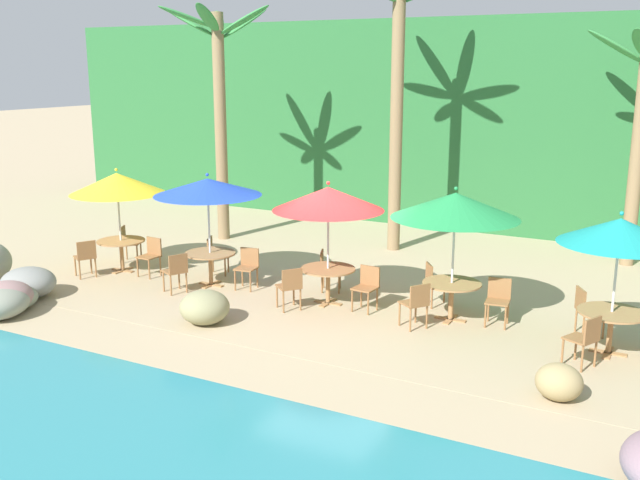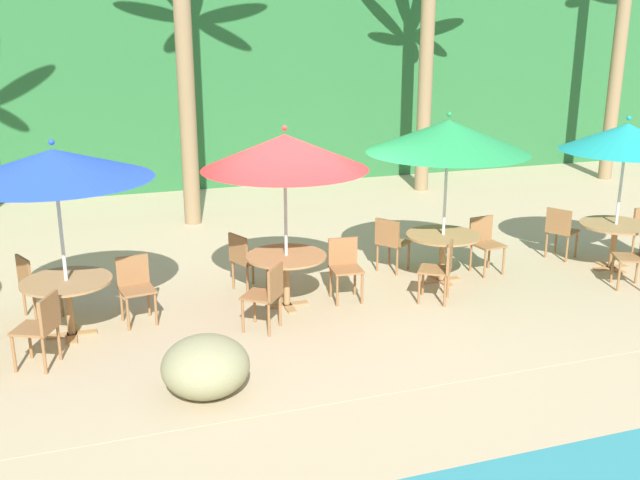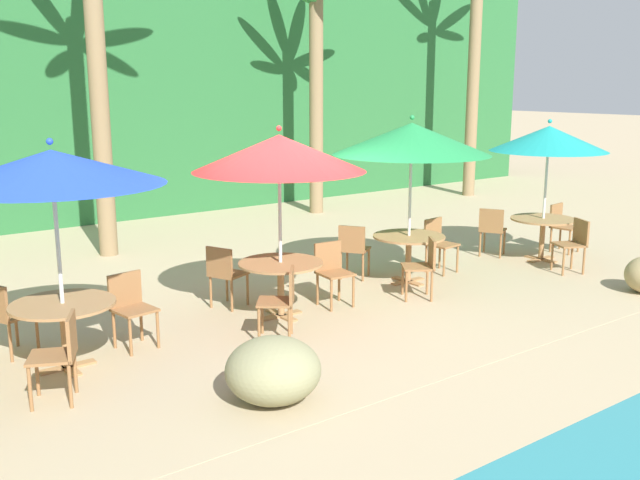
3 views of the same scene
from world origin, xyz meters
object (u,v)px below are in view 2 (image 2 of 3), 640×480
object	(u,v)px
chair_blue_inland	(34,282)
dining_table_teal	(615,232)
umbrella_blue	(54,165)
umbrella_green	(448,136)
palm_tree_third	(428,21)
umbrella_red	(285,152)
chair_green_inland	(391,241)
umbrella_teal	(627,138)
chair_green_left	(441,267)
chair_blue_seaward	(135,284)
dining_table_green	(443,242)
chair_teal_inland	(560,229)
dining_table_red	(286,264)
chair_blue_left	(42,325)
chair_red_inland	(245,258)
chair_red_seaward	(345,264)
dining_table_blue	(67,290)
chair_red_left	(268,293)
chair_green_seaward	(485,240)
chair_teal_left	(637,255)

from	to	relation	value
chair_blue_inland	dining_table_teal	bearing A→B (deg)	-5.24
umbrella_blue	dining_table_teal	size ratio (longest dim) A/B	2.25
umbrella_green	palm_tree_third	xyz separation A→B (m)	(2.52, 5.77, 1.59)
umbrella_red	chair_green_inland	xyz separation A→B (m)	(1.93, 0.86, -1.64)
umbrella_blue	umbrella_teal	world-z (taller)	umbrella_blue
chair_green_left	chair_blue_seaward	bearing A→B (deg)	170.84
dining_table_green	chair_teal_inland	bearing A→B (deg)	8.48
umbrella_blue	dining_table_red	xyz separation A→B (m)	(2.83, 0.09, -1.56)
chair_green_inland	chair_teal_inland	distance (m)	2.92
chair_blue_left	chair_green_left	world-z (taller)	same
dining_table_red	chair_red_inland	world-z (taller)	chair_red_inland
umbrella_red	chair_green_left	xyz separation A→B (m)	(2.08, -0.53, -1.64)
chair_red_seaward	chair_red_inland	xyz separation A→B (m)	(-1.27, 0.73, 0.00)
dining_table_blue	chair_green_left	world-z (taller)	chair_green_left
dining_table_blue	chair_red_inland	world-z (taller)	chair_red_inland
umbrella_red	umbrella_green	bearing A→B (deg)	4.89
dining_table_red	chair_green_left	world-z (taller)	chair_green_left
dining_table_red	chair_red_left	bearing A→B (deg)	-122.11
chair_blue_seaward	chair_blue_left	size ratio (longest dim) A/B	1.00
dining_table_red	chair_red_inland	bearing A→B (deg)	118.84
umbrella_blue	dining_table_red	world-z (taller)	umbrella_blue
palm_tree_third	umbrella_green	bearing A→B (deg)	-113.57
chair_red_seaward	dining_table_green	world-z (taller)	chair_red_seaward
chair_teal_inland	chair_red_left	bearing A→B (deg)	-166.33
chair_blue_seaward	chair_blue_left	distance (m)	1.51
chair_red_inland	umbrella_green	size ratio (longest dim) A/B	0.34
dining_table_blue	umbrella_teal	size ratio (longest dim) A/B	0.45
chair_blue_inland	umbrella_red	xyz separation A→B (m)	(3.26, -0.65, 1.64)
umbrella_blue	chair_red_left	xyz separation A→B (m)	(2.38, -0.63, -1.66)
chair_red_seaward	chair_red_inland	size ratio (longest dim) A/B	1.00
umbrella_green	umbrella_blue	bearing A→B (deg)	-176.74
dining_table_teal	chair_blue_seaward	bearing A→B (deg)	177.97
umbrella_red	palm_tree_third	xyz separation A→B (m)	(5.01, 5.99, 1.64)
dining_table_blue	chair_red_left	size ratio (longest dim) A/B	1.26
chair_blue_left	dining_table_teal	bearing A→B (deg)	5.14
chair_blue_seaward	umbrella_red	world-z (taller)	umbrella_red
palm_tree_third	chair_green_inland	bearing A→B (deg)	-120.99
chair_red_inland	dining_table_teal	xyz separation A→B (m)	(5.74, -0.88, 0.10)
umbrella_blue	umbrella_green	world-z (taller)	umbrella_green
chair_green_inland	dining_table_teal	distance (m)	3.54
umbrella_blue	chair_green_seaward	world-z (taller)	umbrella_blue
chair_green_left	chair_teal_left	distance (m)	3.00
dining_table_teal	chair_green_left	bearing A→B (deg)	-173.02
dining_table_green	chair_green_left	world-z (taller)	chair_green_left
umbrella_teal	palm_tree_third	size ratio (longest dim) A/B	0.44
chair_blue_seaward	chair_blue_left	world-z (taller)	same
chair_blue_left	umbrella_green	world-z (taller)	umbrella_green
chair_teal_left	dining_table_red	bearing A→B (deg)	169.42
dining_table_blue	chair_blue_seaward	size ratio (longest dim) A/B	1.26
umbrella_blue	umbrella_red	bearing A→B (deg)	1.82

